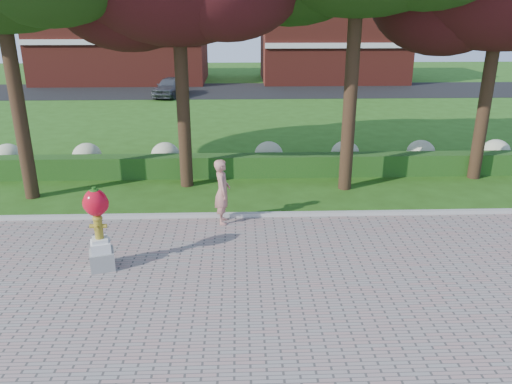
% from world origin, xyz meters
% --- Properties ---
extents(ground, '(100.00, 100.00, 0.00)m').
position_xyz_m(ground, '(0.00, 0.00, 0.00)').
color(ground, '#274F13').
rests_on(ground, ground).
extents(walkway, '(40.00, 14.00, 0.04)m').
position_xyz_m(walkway, '(0.00, -4.00, 0.02)').
color(walkway, gray).
rests_on(walkway, ground).
extents(curb, '(40.00, 0.18, 0.15)m').
position_xyz_m(curb, '(0.00, 3.00, 0.07)').
color(curb, '#ADADA5').
rests_on(curb, ground).
extents(lawn_hedge, '(24.00, 0.70, 0.80)m').
position_xyz_m(lawn_hedge, '(0.00, 7.00, 0.40)').
color(lawn_hedge, '#123F14').
rests_on(lawn_hedge, ground).
extents(hydrangea_row, '(20.10, 1.10, 0.99)m').
position_xyz_m(hydrangea_row, '(0.57, 8.00, 0.55)').
color(hydrangea_row, beige).
rests_on(hydrangea_row, ground).
extents(street, '(50.00, 8.00, 0.02)m').
position_xyz_m(street, '(0.00, 28.00, 0.01)').
color(street, black).
rests_on(street, ground).
extents(building_left, '(14.00, 8.00, 7.00)m').
position_xyz_m(building_left, '(-10.00, 34.00, 3.50)').
color(building_left, maroon).
rests_on(building_left, ground).
extents(building_right, '(12.00, 8.00, 6.40)m').
position_xyz_m(building_right, '(8.00, 34.00, 3.20)').
color(building_right, maroon).
rests_on(building_right, ground).
extents(hydrant_sculpture, '(0.69, 0.69, 2.05)m').
position_xyz_m(hydrant_sculpture, '(-3.43, -0.04, 1.12)').
color(hydrant_sculpture, gray).
rests_on(hydrant_sculpture, walkway).
extents(woman, '(0.49, 0.72, 1.89)m').
position_xyz_m(woman, '(-0.64, 2.60, 0.99)').
color(woman, tan).
rests_on(woman, walkway).
extents(parked_car, '(2.57, 4.33, 1.38)m').
position_xyz_m(parked_car, '(-4.97, 25.36, 0.71)').
color(parked_car, '#44464C').
rests_on(parked_car, street).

